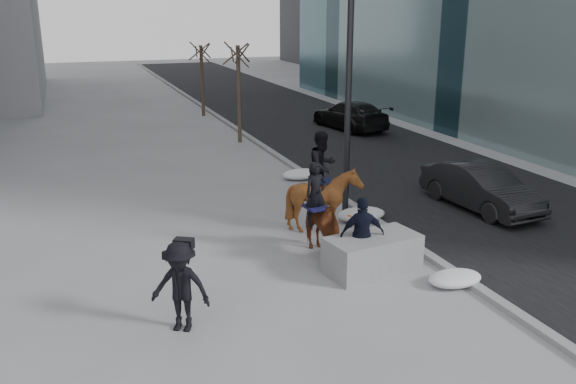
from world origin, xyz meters
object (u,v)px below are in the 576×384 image
object	(u,v)px
car_near	(481,187)
planter	(372,254)
mounted_right	(324,192)
mounted_left	(318,221)

from	to	relation	value
car_near	planter	bearing A→B (deg)	-154.80
mounted_right	car_near	bearing A→B (deg)	1.32
mounted_right	planter	bearing A→B (deg)	-90.10
car_near	mounted_left	xyz separation A→B (m)	(-5.97, -1.56, 0.18)
planter	mounted_right	world-z (taller)	mounted_right
car_near	mounted_left	world-z (taller)	mounted_left
mounted_right	mounted_left	bearing A→B (deg)	-118.68
mounted_left	planter	bearing A→B (deg)	-60.13
car_near	mounted_left	distance (m)	6.17
planter	car_near	size ratio (longest dim) A/B	0.52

